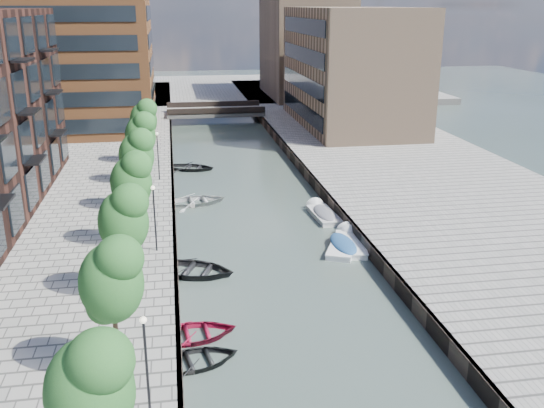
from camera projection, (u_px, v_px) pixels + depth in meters
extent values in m
plane|color=#38473F|center=(243.00, 187.00, 53.43)|extent=(300.00, 300.00, 0.00)
cube|color=gray|center=(415.00, 173.00, 55.77)|extent=(20.00, 140.00, 1.00)
cube|color=#332823|center=(173.00, 185.00, 52.33)|extent=(0.25, 140.00, 1.00)
cube|color=#332823|center=(310.00, 178.00, 54.23)|extent=(0.25, 140.00, 1.00)
cube|color=gray|center=(203.00, 91.00, 109.48)|extent=(80.00, 40.00, 1.00)
cube|color=#96775C|center=(350.00, 67.00, 74.03)|extent=(12.00, 25.00, 14.00)
cube|color=#96775C|center=(305.00, 45.00, 98.07)|extent=(12.00, 20.00, 16.00)
cube|color=gray|center=(215.00, 112.00, 83.00)|extent=(13.00, 6.00, 0.60)
cube|color=#332823|center=(217.00, 111.00, 80.19)|extent=(13.00, 0.40, 0.80)
cube|color=#332823|center=(213.00, 104.00, 85.44)|extent=(13.00, 0.40, 0.80)
ellipsoid|color=#1D4D1F|center=(89.00, 384.00, 16.72)|extent=(2.50, 2.50, 3.25)
cylinder|color=#382619|center=(117.00, 339.00, 24.13)|extent=(0.20, 0.20, 3.20)
ellipsoid|color=#1D4D1F|center=(111.00, 277.00, 23.27)|extent=(2.50, 2.50, 3.25)
cylinder|color=#382619|center=(127.00, 268.00, 30.69)|extent=(0.20, 0.20, 3.20)
ellipsoid|color=#1D4D1F|center=(123.00, 217.00, 29.83)|extent=(2.50, 2.50, 3.25)
cylinder|color=#382619|center=(134.00, 222.00, 37.24)|extent=(0.20, 0.20, 3.20)
ellipsoid|color=#1D4D1F|center=(131.00, 179.00, 36.39)|extent=(2.50, 2.50, 3.25)
cylinder|color=#382619|center=(139.00, 189.00, 43.80)|extent=(0.20, 0.20, 3.20)
ellipsoid|color=#1D4D1F|center=(136.00, 152.00, 42.95)|extent=(2.50, 2.50, 3.25)
cylinder|color=#382619|center=(142.00, 165.00, 50.36)|extent=(0.20, 0.20, 3.20)
ellipsoid|color=#1D4D1F|center=(140.00, 133.00, 49.50)|extent=(2.50, 2.50, 3.25)
cylinder|color=#382619|center=(145.00, 147.00, 56.92)|extent=(0.20, 0.20, 3.20)
ellipsoid|color=#1D4D1F|center=(143.00, 118.00, 56.06)|extent=(2.50, 2.50, 3.25)
cylinder|color=black|center=(147.00, 370.00, 21.40)|extent=(0.10, 0.10, 4.00)
sphere|color=#FFF2CC|center=(143.00, 320.00, 20.77)|extent=(0.24, 0.24, 0.24)
cylinder|color=black|center=(155.00, 220.00, 36.38)|extent=(0.10, 0.10, 4.00)
sphere|color=#FFF2CC|center=(153.00, 188.00, 35.76)|extent=(0.24, 0.24, 0.24)
cylinder|color=black|center=(158.00, 157.00, 51.37)|extent=(0.10, 0.10, 4.00)
sphere|color=#FFF2CC|center=(157.00, 134.00, 50.75)|extent=(0.24, 0.24, 0.24)
imported|color=black|center=(195.00, 364.00, 27.07)|extent=(4.54, 3.63, 0.84)
imported|color=black|center=(193.00, 274.00, 36.11)|extent=(6.09, 5.30, 1.05)
imported|color=maroon|center=(193.00, 338.00, 29.22)|extent=(4.65, 3.58, 0.89)
imported|color=silver|center=(196.00, 204.00, 48.77)|extent=(5.39, 4.27, 1.01)
imported|color=black|center=(191.00, 170.00, 58.93)|extent=(5.43, 4.64, 0.95)
cube|color=white|center=(351.00, 247.00, 40.05)|extent=(2.32, 4.54, 0.61)
cube|color=white|center=(351.00, 242.00, 39.95)|extent=(2.41, 4.65, 0.09)
cone|color=white|center=(348.00, 234.00, 42.10)|extent=(1.72, 1.11, 1.60)
cube|color=white|center=(343.00, 249.00, 39.71)|extent=(3.18, 4.51, 0.60)
cube|color=white|center=(343.00, 244.00, 39.61)|extent=(3.29, 4.62, 0.09)
cone|color=white|center=(348.00, 237.00, 41.64)|extent=(1.77, 1.40, 1.57)
ellipsoid|color=navy|center=(343.00, 244.00, 39.60)|extent=(2.95, 4.13, 0.52)
cube|color=silver|center=(324.00, 217.00, 45.63)|extent=(1.80, 4.23, 0.59)
cube|color=silver|center=(324.00, 213.00, 45.53)|extent=(1.88, 4.33, 0.09)
cone|color=silver|center=(316.00, 208.00, 47.53)|extent=(1.58, 0.91, 1.53)
ellipsoid|color=slate|center=(324.00, 213.00, 45.51)|extent=(1.69, 3.87, 0.50)
imported|color=#ADB0B2|center=(307.00, 117.00, 77.00)|extent=(2.14, 4.14, 1.35)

